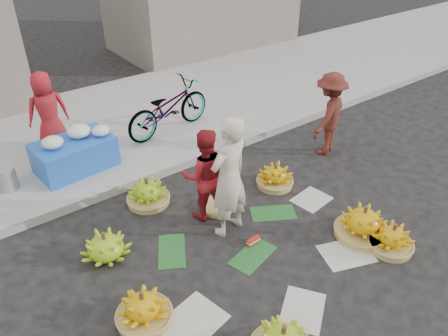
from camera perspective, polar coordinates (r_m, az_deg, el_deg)
ground at (r=5.93m, az=3.29°, el=-9.87°), size 80.00×80.00×0.00m
curb at (r=7.35m, az=-7.62°, el=-0.01°), size 40.00×0.25×0.15m
sidewalk at (r=9.04m, az=-14.33°, el=5.68°), size 40.00×4.00×0.12m
newspaper_scatter at (r=5.52m, az=8.73°, el=-14.26°), size 3.20×1.80×0.00m
banana_leaves at (r=5.99m, az=1.32°, el=-9.20°), size 2.00×1.00×0.00m
banana_bunch_0 at (r=5.03m, az=-10.50°, el=-17.57°), size 0.61×0.61×0.43m
banana_bunch_3 at (r=6.15m, az=21.09°, el=-8.59°), size 0.64×0.64×0.41m
banana_bunch_4 at (r=6.21m, az=17.69°, el=-6.83°), size 0.72×0.72×0.48m
banana_bunch_5 at (r=6.95m, az=6.70°, el=-1.08°), size 0.58×0.58×0.41m
banana_bunch_6 at (r=5.83m, az=-15.23°, el=-9.82°), size 0.72×0.72×0.39m
banana_bunch_7 at (r=6.62m, az=-9.95°, el=-3.15°), size 0.69×0.69×0.44m
basket_spare at (r=6.50m, az=-0.92°, el=-5.10°), size 0.60×0.60×0.06m
incense_stack at (r=5.91m, az=3.88°, el=-9.47°), size 0.20×0.07×0.08m
vendor_cream at (r=5.63m, az=0.63°, el=-1.30°), size 0.70×0.53×1.72m
vendor_red at (r=5.99m, az=-2.55°, el=-0.94°), size 0.83×0.76×1.38m
man_striped at (r=7.77m, az=13.50°, el=6.84°), size 1.09×0.86×1.48m
flower_table at (r=7.46m, az=-18.90°, el=1.94°), size 1.28×0.87×0.71m
grey_bucket at (r=7.41m, az=-26.64°, el=-1.16°), size 0.32×0.32×0.37m
flower_vendor at (r=8.05m, az=-22.02°, el=6.84°), size 0.71×0.49×1.39m
bicycle at (r=8.20m, az=-7.31°, el=7.83°), size 0.90×1.90×0.96m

